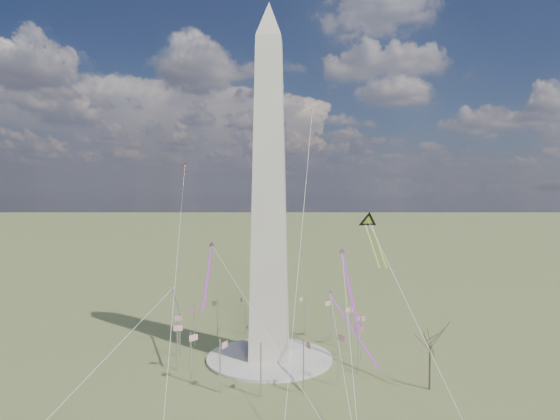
{
  "coord_description": "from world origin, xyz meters",
  "views": [
    {
      "loc": [
        10.89,
        -140.36,
        49.06
      ],
      "look_at": [
        3.04,
        0.0,
        42.83
      ],
      "focal_mm": 32.0,
      "sensor_mm": 36.0,
      "label": 1
    }
  ],
  "objects": [
    {
      "name": "kite_streamer_left",
      "position": [
        20.77,
        -15.89,
        26.89
      ],
      "size": [
        3.71,
        23.15,
        15.9
      ],
      "rotation": [
        0.0,
        0.0,
        3.24
      ],
      "color": "#FF284B",
      "rests_on": "ground"
    },
    {
      "name": "tree_near",
      "position": [
        40.59,
        -19.26,
        11.54
      ],
      "size": [
        9.25,
        9.25,
        16.19
      ],
      "color": "#433328",
      "rests_on": "ground"
    },
    {
      "name": "kite_delta_black",
      "position": [
        29.59,
        12.84,
        38.06
      ],
      "size": [
        6.94,
        18.25,
        14.94
      ],
      "rotation": [
        0.0,
        0.0,
        3.28
      ],
      "color": "black",
      "rests_on": "ground"
    },
    {
      "name": "kite_small_red",
      "position": [
        -33.05,
        36.16,
        57.11
      ],
      "size": [
        1.5,
        2.17,
        4.56
      ],
      "rotation": [
        0.0,
        0.0,
        2.44
      ],
      "color": "red",
      "rests_on": "ground"
    },
    {
      "name": "kite_streamer_right",
      "position": [
        21.62,
        1.86,
        12.19
      ],
      "size": [
        13.59,
        22.09,
        16.96
      ],
      "rotation": [
        0.0,
        0.0,
        3.67
      ],
      "color": "#FF284B",
      "rests_on": "ground"
    },
    {
      "name": "washington_monument",
      "position": [
        0.0,
        0.0,
        47.95
      ],
      "size": [
        15.56,
        15.56,
        100.0
      ],
      "color": "#B3A396",
      "rests_on": "plaza"
    },
    {
      "name": "kite_diamond_purple",
      "position": [
        -30.09,
        10.49,
        17.85
      ],
      "size": [
        1.93,
        3.04,
        9.44
      ],
      "rotation": [
        0.0,
        0.0,
        2.65
      ],
      "color": "#401A76",
      "rests_on": "ground"
    },
    {
      "name": "kite_small_white",
      "position": [
        12.5,
        41.03,
        77.13
      ],
      "size": [
        1.39,
        2.06,
        4.37
      ],
      "rotation": [
        0.0,
        0.0,
        2.5
      ],
      "color": "white",
      "rests_on": "ground"
    },
    {
      "name": "ground",
      "position": [
        0.0,
        0.0,
        0.0
      ],
      "size": [
        2000.0,
        2000.0,
        0.0
      ],
      "primitive_type": "plane",
      "color": "#45562B",
      "rests_on": "ground"
    },
    {
      "name": "flagpole_ring",
      "position": [
        -0.0,
        -0.0,
        7.27
      ],
      "size": [
        54.4,
        54.4,
        13.0
      ],
      "color": "silver",
      "rests_on": "ground"
    },
    {
      "name": "kite_streamer_mid",
      "position": [
        -16.86,
        -2.46,
        27.05
      ],
      "size": [
        3.33,
        22.37,
        15.36
      ],
      "rotation": [
        0.0,
        0.0,
        3.23
      ],
      "color": "#FF284B",
      "rests_on": "ground"
    },
    {
      "name": "plaza",
      "position": [
        0.0,
        0.0,
        0.4
      ],
      "size": [
        36.0,
        36.0,
        0.8
      ],
      "primitive_type": "cylinder",
      "color": "beige",
      "rests_on": "ground"
    }
  ]
}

